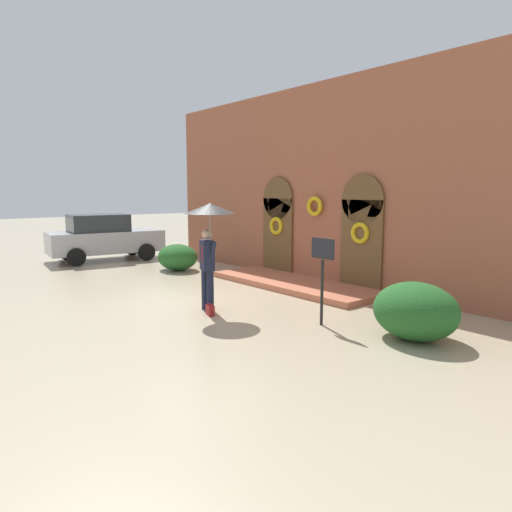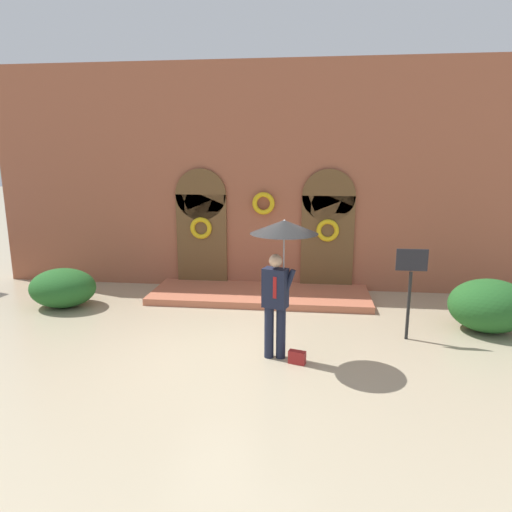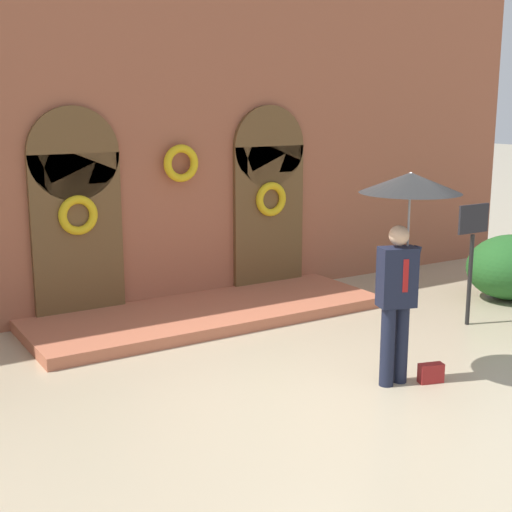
% 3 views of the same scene
% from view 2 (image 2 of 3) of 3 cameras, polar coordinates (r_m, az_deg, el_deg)
% --- Properties ---
extents(ground_plane, '(80.00, 80.00, 0.00)m').
position_cam_2_polar(ground_plane, '(8.23, -1.85, -11.68)').
color(ground_plane, tan).
extents(building_facade, '(14.00, 2.30, 5.60)m').
position_cam_2_polar(building_facade, '(11.65, 1.10, 9.08)').
color(building_facade, '#9E563D').
rests_on(building_facade, ground).
extents(person_with_umbrella, '(1.10, 1.10, 2.36)m').
position_cam_2_polar(person_with_umbrella, '(7.36, 3.25, 1.07)').
color(person_with_umbrella, '#191E33').
rests_on(person_with_umbrella, ground).
extents(handbag, '(0.30, 0.19, 0.22)m').
position_cam_2_polar(handbag, '(7.72, 5.15, -12.50)').
color(handbag, maroon).
rests_on(handbag, ground).
extents(sign_post, '(0.56, 0.06, 1.72)m').
position_cam_2_polar(sign_post, '(8.77, 18.75, -2.74)').
color(sign_post, black).
rests_on(sign_post, ground).
extents(shrub_left, '(1.48, 1.23, 0.87)m').
position_cam_2_polar(shrub_left, '(11.22, -23.00, -3.68)').
color(shrub_left, '#235B23').
rests_on(shrub_left, ground).
extents(shrub_right, '(1.53, 1.31, 1.03)m').
position_cam_2_polar(shrub_right, '(9.99, 27.15, -5.54)').
color(shrub_right, '#235B23').
rests_on(shrub_right, ground).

